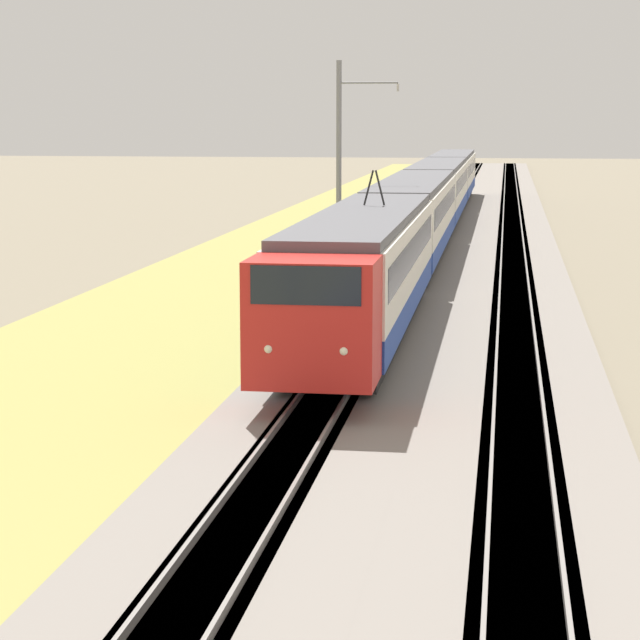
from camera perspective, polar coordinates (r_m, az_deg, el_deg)
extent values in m
cube|color=gray|center=(53.32, 4.10, 2.25)|extent=(240.00, 4.40, 0.30)
cube|color=gray|center=(53.16, 8.84, 2.15)|extent=(240.00, 4.40, 0.30)
cube|color=#4C4238|center=(53.32, 4.10, 2.25)|extent=(240.00, 1.57, 0.30)
cube|color=gray|center=(53.33, 3.53, 2.51)|extent=(240.00, 0.07, 0.15)
cube|color=gray|center=(53.25, 4.68, 2.48)|extent=(240.00, 0.07, 0.15)
cube|color=#4C4238|center=(53.16, 8.84, 2.15)|extent=(240.00, 1.57, 0.30)
cube|color=gray|center=(53.14, 8.27, 2.40)|extent=(240.00, 0.07, 0.15)
cube|color=gray|center=(53.14, 9.42, 2.37)|extent=(240.00, 0.07, 0.15)
cube|color=#99934C|center=(54.16, -2.56, 2.28)|extent=(240.00, 10.60, 0.12)
cube|color=red|center=(26.63, -0.31, -0.05)|extent=(2.05, 2.76, 2.70)
cube|color=black|center=(26.20, -0.41, 1.80)|extent=(1.48, 2.30, 0.81)
sphere|color=#F2EAC6|center=(25.89, -2.37, -1.32)|extent=(0.20, 0.20, 0.20)
sphere|color=#F2EAC6|center=(25.65, 1.10, -1.42)|extent=(0.20, 0.20, 0.20)
cube|color=navy|center=(36.28, 2.03, 0.90)|extent=(17.35, 2.87, 0.76)
cube|color=silver|center=(36.11, 2.05, 3.02)|extent=(17.35, 2.87, 1.94)
cube|color=black|center=(36.09, 2.05, 3.27)|extent=(15.96, 2.89, 0.82)
cube|color=#515156|center=(36.01, 2.06, 4.76)|extent=(17.35, 2.64, 0.25)
cube|color=black|center=(36.39, 2.03, -0.11)|extent=(16.49, 2.44, 0.55)
cylinder|color=black|center=(29.72, -0.49, -1.94)|extent=(0.86, 0.12, 0.86)
cylinder|color=black|center=(29.58, 1.55, -2.00)|extent=(0.86, 0.12, 0.86)
cube|color=navy|center=(55.05, 4.27, 3.76)|extent=(19.41, 2.87, 0.76)
cube|color=silver|center=(54.94, 4.28, 5.16)|extent=(19.41, 2.87, 1.94)
cube|color=black|center=(54.93, 4.29, 5.32)|extent=(17.85, 2.89, 0.82)
cube|color=#515156|center=(54.87, 4.30, 6.30)|extent=(19.41, 2.64, 0.25)
cube|color=black|center=(55.12, 4.26, 3.08)|extent=(18.44, 2.44, 0.55)
cube|color=navy|center=(74.95, 5.41, 5.22)|extent=(19.41, 2.87, 0.76)
cube|color=silver|center=(74.87, 5.43, 6.25)|extent=(19.41, 2.87, 1.94)
cube|color=black|center=(74.86, 5.43, 6.37)|extent=(17.85, 2.89, 0.82)
cube|color=#515156|center=(74.82, 5.44, 7.09)|extent=(19.41, 2.64, 0.25)
cube|color=black|center=(75.00, 5.40, 4.72)|extent=(18.44, 2.44, 0.55)
cube|color=navy|center=(94.89, 6.08, 6.06)|extent=(19.41, 2.87, 0.76)
cube|color=silver|center=(94.83, 6.09, 6.87)|extent=(19.41, 2.87, 1.94)
cube|color=black|center=(94.82, 6.09, 6.97)|extent=(17.85, 2.89, 0.82)
cube|color=#515156|center=(94.79, 6.10, 7.54)|extent=(19.41, 2.64, 0.25)
cube|color=black|center=(94.93, 6.07, 5.67)|extent=(18.44, 2.44, 0.55)
cylinder|color=black|center=(38.56, 2.24, 6.06)|extent=(0.06, 0.33, 1.08)
cylinder|color=black|center=(38.53, 2.76, 6.06)|extent=(0.06, 0.33, 1.08)
cube|color=black|center=(29.83, 0.53, -3.63)|extent=(0.10, 0.10, 0.00)
cylinder|color=slate|center=(51.50, 0.87, 6.83)|extent=(0.22, 0.22, 8.91)
cylinder|color=slate|center=(51.32, 2.23, 10.79)|extent=(0.08, 2.40, 0.08)
cylinder|color=#B2ADA8|center=(51.20, 3.58, 10.56)|extent=(0.10, 0.10, 0.30)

